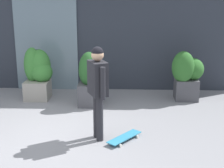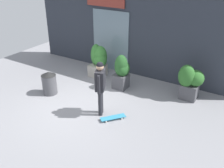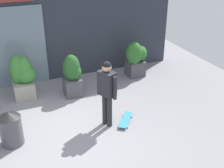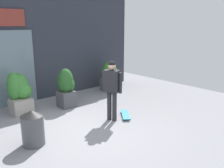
{
  "view_description": "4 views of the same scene",
  "coord_description": "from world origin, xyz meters",
  "px_view_note": "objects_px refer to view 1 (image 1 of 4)",
  "views": [
    {
      "loc": [
        1.31,
        -5.82,
        2.71
      ],
      "look_at": [
        1.06,
        0.26,
        0.99
      ],
      "focal_mm": 54.27,
      "sensor_mm": 36.0,
      "label": 1
    },
    {
      "loc": [
        4.72,
        -5.61,
        4.44
      ],
      "look_at": [
        1.06,
        0.26,
        0.99
      ],
      "focal_mm": 41.2,
      "sensor_mm": 36.0,
      "label": 2
    },
    {
      "loc": [
        -1.48,
        -5.78,
        4.26
      ],
      "look_at": [
        1.06,
        0.26,
        0.99
      ],
      "focal_mm": 46.7,
      "sensor_mm": 36.0,
      "label": 3
    },
    {
      "loc": [
        -3.49,
        -4.81,
        2.74
      ],
      "look_at": [
        1.06,
        0.26,
        0.99
      ],
      "focal_mm": 38.25,
      "sensor_mm": 36.0,
      "label": 4
    }
  ],
  "objects_px": {
    "planter_box_right": "(90,76)",
    "planter_box_mid": "(38,72)",
    "skateboarder": "(98,84)",
    "skateboard": "(124,137)",
    "planter_box_left": "(187,74)"
  },
  "relations": [
    {
      "from": "planter_box_left",
      "to": "planter_box_mid",
      "type": "xyz_separation_m",
      "value": [
        -3.74,
        -0.03,
        0.01
      ]
    },
    {
      "from": "skateboarder",
      "to": "skateboard",
      "type": "bearing_deg",
      "value": -32.46
    },
    {
      "from": "planter_box_right",
      "to": "skateboard",
      "type": "bearing_deg",
      "value": -66.66
    },
    {
      "from": "skateboarder",
      "to": "planter_box_right",
      "type": "height_order",
      "value": "skateboarder"
    },
    {
      "from": "planter_box_right",
      "to": "planter_box_mid",
      "type": "relative_size",
      "value": 1.0
    },
    {
      "from": "planter_box_mid",
      "to": "planter_box_left",
      "type": "bearing_deg",
      "value": 0.41
    },
    {
      "from": "skateboarder",
      "to": "planter_box_left",
      "type": "height_order",
      "value": "skateboarder"
    },
    {
      "from": "planter_box_right",
      "to": "planter_box_mid",
      "type": "distance_m",
      "value": 1.45
    },
    {
      "from": "skateboard",
      "to": "planter_box_left",
      "type": "relative_size",
      "value": 0.59
    },
    {
      "from": "skateboard",
      "to": "planter_box_right",
      "type": "distance_m",
      "value": 2.22
    },
    {
      "from": "planter_box_mid",
      "to": "skateboard",
      "type": "bearing_deg",
      "value": -48.01
    },
    {
      "from": "planter_box_mid",
      "to": "skateboarder",
      "type": "bearing_deg",
      "value": -54.22
    },
    {
      "from": "skateboarder",
      "to": "planter_box_mid",
      "type": "height_order",
      "value": "skateboarder"
    },
    {
      "from": "planter_box_left",
      "to": "planter_box_right",
      "type": "height_order",
      "value": "planter_box_right"
    },
    {
      "from": "skateboard",
      "to": "planter_box_mid",
      "type": "bearing_deg",
      "value": 80.67
    }
  ]
}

